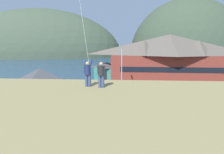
% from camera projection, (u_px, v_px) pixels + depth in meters
% --- Properties ---
extents(ground_plane, '(600.00, 600.00, 0.00)m').
position_uv_depth(ground_plane, '(96.00, 114.00, 22.80)').
color(ground_plane, '#66604C').
extents(parking_lot_pad, '(40.00, 20.00, 0.10)m').
position_uv_depth(parking_lot_pad, '(101.00, 102.00, 27.70)').
color(parking_lot_pad, gray).
rests_on(parking_lot_pad, ground).
extents(bay_water, '(360.00, 84.00, 0.03)m').
position_uv_depth(bay_water, '(116.00, 64.00, 81.72)').
color(bay_water, navy).
rests_on(bay_water, ground).
extents(far_hill_west_ridge, '(124.53, 75.34, 69.30)m').
position_uv_depth(far_hill_west_ridge, '(41.00, 56.00, 139.88)').
color(far_hill_west_ridge, '#42513D').
rests_on(far_hill_west_ridge, ground).
extents(far_hill_east_peak, '(83.67, 74.16, 83.59)m').
position_uv_depth(far_hill_east_peak, '(185.00, 56.00, 138.61)').
color(far_hill_east_peak, '#3D4C38').
rests_on(far_hill_east_peak, ground).
extents(harbor_lodge, '(27.87, 11.85, 10.96)m').
position_uv_depth(harbor_lodge, '(169.00, 57.00, 42.01)').
color(harbor_lodge, brown).
rests_on(harbor_lodge, ground).
extents(storage_shed_near_lot, '(5.78, 6.10, 5.36)m').
position_uv_depth(storage_shed_near_lot, '(41.00, 86.00, 26.21)').
color(storage_shed_near_lot, '#474C56').
rests_on(storage_shed_near_lot, ground).
extents(storage_shed_waterside, '(6.53, 4.99, 4.31)m').
position_uv_depth(storage_shed_waterside, '(107.00, 71.00, 45.18)').
color(storage_shed_waterside, '#338475').
rests_on(storage_shed_waterside, ground).
extents(wharf_dock, '(3.20, 13.47, 0.70)m').
position_uv_depth(wharf_dock, '(114.00, 71.00, 56.58)').
color(wharf_dock, '#70604C').
rests_on(wharf_dock, ground).
extents(moored_boat_wharfside, '(3.30, 8.00, 2.16)m').
position_uv_depth(moored_boat_wharfside, '(102.00, 70.00, 56.46)').
color(moored_boat_wharfside, silver).
rests_on(moored_boat_wharfside, ground).
extents(moored_boat_outer_mooring, '(2.62, 6.35, 2.16)m').
position_uv_depth(moored_boat_outer_mooring, '(124.00, 69.00, 58.89)').
color(moored_boat_outer_mooring, navy).
rests_on(moored_boat_outer_mooring, ground).
extents(moored_boat_inner_slip, '(2.35, 6.26, 2.16)m').
position_uv_depth(moored_boat_inner_slip, '(104.00, 69.00, 60.38)').
color(moored_boat_inner_slip, silver).
rests_on(moored_boat_inner_slip, ground).
extents(parked_car_mid_row_far, '(4.31, 2.27, 1.82)m').
position_uv_depth(parked_car_mid_row_far, '(9.00, 92.00, 29.41)').
color(parked_car_mid_row_far, slate).
rests_on(parked_car_mid_row_far, parking_lot_pad).
extents(parked_car_back_row_right, '(4.31, 2.28, 1.82)m').
position_uv_depth(parked_car_back_row_right, '(134.00, 106.00, 22.76)').
color(parked_car_back_row_right, '#9EA3A8').
rests_on(parked_car_back_row_right, parking_lot_pad).
extents(parked_car_mid_row_center, '(4.22, 2.10, 1.82)m').
position_uv_depth(parked_car_mid_row_center, '(200.00, 93.00, 28.90)').
color(parked_car_mid_row_center, '#236633').
rests_on(parked_car_mid_row_center, parking_lot_pad).
extents(parked_car_front_row_end, '(4.26, 2.18, 1.82)m').
position_uv_depth(parked_car_front_row_end, '(128.00, 93.00, 28.98)').
color(parked_car_front_row_end, '#B28923').
rests_on(parked_car_front_row_end, parking_lot_pad).
extents(parked_car_mid_row_near, '(4.31, 2.28, 1.82)m').
position_uv_depth(parked_car_mid_row_near, '(94.00, 103.00, 23.80)').
color(parked_car_mid_row_near, red).
rests_on(parked_car_mid_row_near, parking_lot_pad).
extents(parking_light_pole, '(0.24, 0.78, 7.99)m').
position_uv_depth(parking_light_pole, '(122.00, 68.00, 32.14)').
color(parking_light_pole, '#ADADB2').
rests_on(parking_light_pole, parking_lot_pad).
extents(person_kite_flyer, '(0.58, 0.63, 1.86)m').
position_uv_depth(person_kite_flyer, '(88.00, 73.00, 12.47)').
color(person_kite_flyer, '#384770').
rests_on(person_kite_flyer, grassy_hill_foreground).
extents(person_companion, '(0.54, 0.40, 1.74)m').
position_uv_depth(person_companion, '(101.00, 74.00, 12.17)').
color(person_companion, '#384770').
rests_on(person_companion, grassy_hill_foreground).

